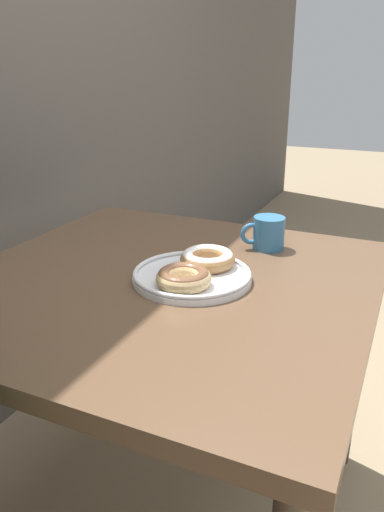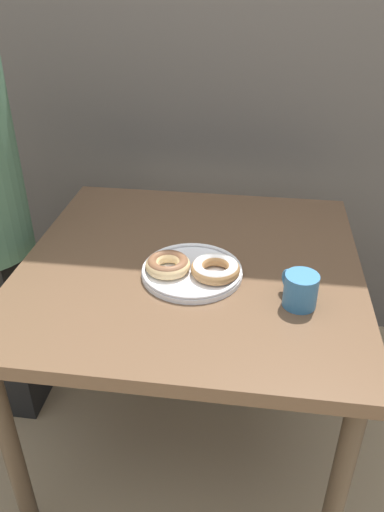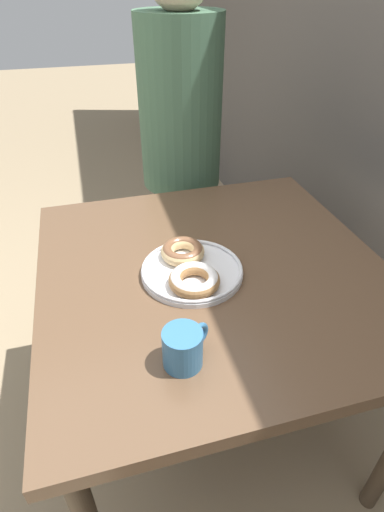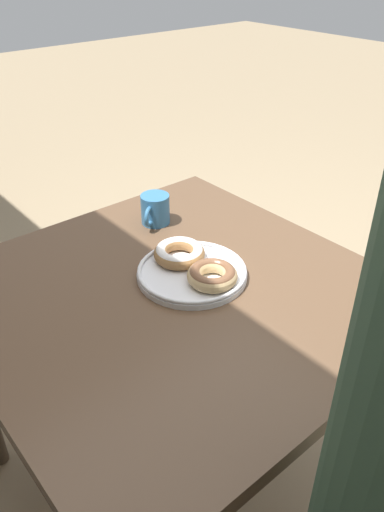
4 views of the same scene
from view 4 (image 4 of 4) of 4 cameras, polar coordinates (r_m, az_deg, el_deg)
name	(u,v)px [view 4 (image 4 of 4)]	position (r m, az deg, el deg)	size (l,w,h in m)	color
ground_plane	(261,412)	(1.90, 7.84, -17.22)	(14.00, 14.00, 0.00)	#937F60
dining_table	(175,314)	(1.25, -1.99, -6.69)	(0.95, 0.95, 0.73)	brown
donut_plate	(193,267)	(1.23, 0.12, -1.29)	(0.30, 0.27, 0.05)	white
coffee_mug	(155,209)	(1.46, -4.26, 5.35)	(0.09, 0.11, 0.09)	teal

